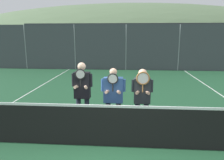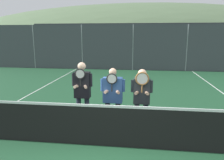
{
  "view_description": "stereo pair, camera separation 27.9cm",
  "coord_description": "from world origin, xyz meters",
  "px_view_note": "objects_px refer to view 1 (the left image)",
  "views": [
    {
      "loc": [
        0.21,
        -4.63,
        2.55
      ],
      "look_at": [
        -0.23,
        1.06,
        1.35
      ],
      "focal_mm": 35.0,
      "sensor_mm": 36.0,
      "label": 1
    },
    {
      "loc": [
        0.49,
        -4.6,
        2.55
      ],
      "look_at": [
        -0.23,
        1.06,
        1.35
      ],
      "focal_mm": 35.0,
      "sensor_mm": 36.0,
      "label": 2
    }
  ],
  "objects_px": {
    "player_center_right": "(142,95)",
    "car_center": "(151,54)",
    "car_far_left": "(47,52)",
    "car_left_of_center": "(97,53)",
    "player_leftmost": "(82,91)",
    "player_center_left": "(113,95)",
    "car_right_of_center": "(210,54)"
  },
  "relations": [
    {
      "from": "player_center_right",
      "to": "car_center",
      "type": "bearing_deg",
      "value": 83.52
    },
    {
      "from": "player_leftmost",
      "to": "car_far_left",
      "type": "distance_m",
      "value": 15.3
    },
    {
      "from": "car_far_left",
      "to": "player_leftmost",
      "type": "bearing_deg",
      "value": -65.81
    },
    {
      "from": "car_left_of_center",
      "to": "car_right_of_center",
      "type": "relative_size",
      "value": 0.9
    },
    {
      "from": "car_far_left",
      "to": "car_center",
      "type": "height_order",
      "value": "car_far_left"
    },
    {
      "from": "car_center",
      "to": "car_right_of_center",
      "type": "bearing_deg",
      "value": 2.11
    },
    {
      "from": "player_center_right",
      "to": "car_left_of_center",
      "type": "bearing_deg",
      "value": 103.16
    },
    {
      "from": "player_center_left",
      "to": "car_far_left",
      "type": "bearing_deg",
      "value": 116.76
    },
    {
      "from": "player_center_right",
      "to": "car_center",
      "type": "height_order",
      "value": "player_center_right"
    },
    {
      "from": "player_leftmost",
      "to": "car_left_of_center",
      "type": "relative_size",
      "value": 0.43
    },
    {
      "from": "player_center_right",
      "to": "car_far_left",
      "type": "relative_size",
      "value": 0.42
    },
    {
      "from": "car_right_of_center",
      "to": "car_center",
      "type": "bearing_deg",
      "value": -177.89
    },
    {
      "from": "car_right_of_center",
      "to": "player_center_left",
      "type": "bearing_deg",
      "value": -117.71
    },
    {
      "from": "car_center",
      "to": "car_right_of_center",
      "type": "xyz_separation_m",
      "value": [
        4.97,
        0.18,
        0.04
      ]
    },
    {
      "from": "car_far_left",
      "to": "car_right_of_center",
      "type": "relative_size",
      "value": 0.85
    },
    {
      "from": "player_leftmost",
      "to": "car_far_left",
      "type": "height_order",
      "value": "player_leftmost"
    },
    {
      "from": "car_far_left",
      "to": "player_center_right",
      "type": "bearing_deg",
      "value": -60.87
    },
    {
      "from": "car_far_left",
      "to": "player_center_left",
      "type": "bearing_deg",
      "value": -63.24
    },
    {
      "from": "player_leftmost",
      "to": "car_center",
      "type": "relative_size",
      "value": 0.44
    },
    {
      "from": "player_center_left",
      "to": "player_center_right",
      "type": "xyz_separation_m",
      "value": [
        0.74,
        0.02,
        0.01
      ]
    },
    {
      "from": "car_far_left",
      "to": "car_center",
      "type": "bearing_deg",
      "value": -2.88
    },
    {
      "from": "player_center_left",
      "to": "car_right_of_center",
      "type": "distance_m",
      "value": 15.58
    },
    {
      "from": "player_leftmost",
      "to": "car_left_of_center",
      "type": "xyz_separation_m",
      "value": [
        -1.61,
        13.49,
        -0.16
      ]
    },
    {
      "from": "car_far_left",
      "to": "car_right_of_center",
      "type": "height_order",
      "value": "car_far_left"
    },
    {
      "from": "player_center_right",
      "to": "car_left_of_center",
      "type": "distance_m",
      "value": 13.96
    },
    {
      "from": "player_leftmost",
      "to": "car_far_left",
      "type": "bearing_deg",
      "value": 114.19
    },
    {
      "from": "player_center_left",
      "to": "player_center_right",
      "type": "relative_size",
      "value": 1.01
    },
    {
      "from": "player_center_right",
      "to": "car_center",
      "type": "distance_m",
      "value": 13.69
    },
    {
      "from": "player_leftmost",
      "to": "car_left_of_center",
      "type": "height_order",
      "value": "player_leftmost"
    },
    {
      "from": "player_center_right",
      "to": "car_left_of_center",
      "type": "xyz_separation_m",
      "value": [
        -3.18,
        13.6,
        -0.1
      ]
    },
    {
      "from": "player_leftmost",
      "to": "player_center_right",
      "type": "xyz_separation_m",
      "value": [
        1.57,
        -0.11,
        -0.06
      ]
    },
    {
      "from": "player_leftmost",
      "to": "player_center_left",
      "type": "distance_m",
      "value": 0.85
    }
  ]
}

